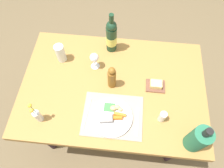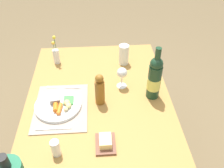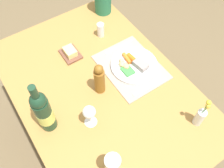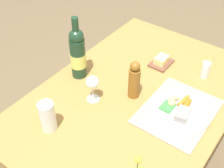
{
  "view_description": "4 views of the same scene",
  "coord_description": "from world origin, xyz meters",
  "px_view_note": "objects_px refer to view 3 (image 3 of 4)",
  "views": [
    {
      "loc": [
        0.06,
        -0.67,
        2.0
      ],
      "look_at": [
        -0.0,
        -0.04,
        0.83
      ],
      "focal_mm": 32.73,
      "sensor_mm": 36.0,
      "label": 1
    },
    {
      "loc": [
        1.02,
        0.01,
        1.74
      ],
      "look_at": [
        -0.07,
        0.08,
        0.81
      ],
      "focal_mm": 38.52,
      "sensor_mm": 36.0,
      "label": 2
    },
    {
      "loc": [
        -0.65,
        0.36,
        1.88
      ],
      "look_at": [
        -0.04,
        -0.05,
        0.78
      ],
      "focal_mm": 40.06,
      "sensor_mm": 36.0,
      "label": 3
    },
    {
      "loc": [
        -0.95,
        -0.55,
        1.75
      ],
      "look_at": [
        -0.08,
        0.09,
        0.81
      ],
      "focal_mm": 48.32,
      "sensor_mm": 36.0,
      "label": 4
    }
  ],
  "objects_px": {
    "dining_table": "(101,94)",
    "flower_vase": "(200,116)",
    "wine_glass": "(89,113)",
    "fork": "(150,87)",
    "salt_shaker": "(101,30)",
    "knife": "(119,47)",
    "wine_bottle": "(43,112)",
    "dinner_plate": "(134,65)",
    "pepper_mill": "(99,79)",
    "butter_dish": "(70,53)",
    "water_tumbler": "(113,166)"
  },
  "relations": [
    {
      "from": "salt_shaker",
      "to": "butter_dish",
      "type": "height_order",
      "value": "salt_shaker"
    },
    {
      "from": "dinner_plate",
      "to": "salt_shaker",
      "type": "xyz_separation_m",
      "value": [
        0.32,
        0.02,
        0.03
      ]
    },
    {
      "from": "wine_bottle",
      "to": "knife",
      "type": "bearing_deg",
      "value": -68.44
    },
    {
      "from": "knife",
      "to": "wine_bottle",
      "type": "relative_size",
      "value": 0.56
    },
    {
      "from": "fork",
      "to": "dining_table",
      "type": "bearing_deg",
      "value": 60.92
    },
    {
      "from": "fork",
      "to": "pepper_mill",
      "type": "relative_size",
      "value": 1.04
    },
    {
      "from": "flower_vase",
      "to": "butter_dish",
      "type": "distance_m",
      "value": 0.8
    },
    {
      "from": "wine_glass",
      "to": "water_tumbler",
      "type": "relative_size",
      "value": 0.97
    },
    {
      "from": "wine_glass",
      "to": "salt_shaker",
      "type": "bearing_deg",
      "value": -37.09
    },
    {
      "from": "pepper_mill",
      "to": "knife",
      "type": "bearing_deg",
      "value": -53.06
    },
    {
      "from": "water_tumbler",
      "to": "salt_shaker",
      "type": "height_order",
      "value": "water_tumbler"
    },
    {
      "from": "dinner_plate",
      "to": "pepper_mill",
      "type": "height_order",
      "value": "pepper_mill"
    },
    {
      "from": "fork",
      "to": "knife",
      "type": "bearing_deg",
      "value": 1.32
    },
    {
      "from": "knife",
      "to": "wine_glass",
      "type": "relative_size",
      "value": 1.36
    },
    {
      "from": "flower_vase",
      "to": "wine_bottle",
      "type": "distance_m",
      "value": 0.74
    },
    {
      "from": "knife",
      "to": "wine_bottle",
      "type": "bearing_deg",
      "value": 112.35
    },
    {
      "from": "wine_bottle",
      "to": "butter_dish",
      "type": "bearing_deg",
      "value": -41.7
    },
    {
      "from": "dinner_plate",
      "to": "fork",
      "type": "bearing_deg",
      "value": 175.71
    },
    {
      "from": "wine_bottle",
      "to": "pepper_mill",
      "type": "relative_size",
      "value": 1.66
    },
    {
      "from": "fork",
      "to": "wine_bottle",
      "type": "bearing_deg",
      "value": 84.49
    },
    {
      "from": "butter_dish",
      "to": "wine_glass",
      "type": "bearing_deg",
      "value": 164.14
    },
    {
      "from": "fork",
      "to": "salt_shaker",
      "type": "xyz_separation_m",
      "value": [
        0.48,
        0.01,
        0.04
      ]
    },
    {
      "from": "dining_table",
      "to": "wine_glass",
      "type": "distance_m",
      "value": 0.27
    },
    {
      "from": "dinner_plate",
      "to": "knife",
      "type": "xyz_separation_m",
      "value": [
        0.17,
        -0.01,
        -0.01
      ]
    },
    {
      "from": "butter_dish",
      "to": "pepper_mill",
      "type": "xyz_separation_m",
      "value": [
        -0.31,
        -0.02,
        0.08
      ]
    },
    {
      "from": "wine_glass",
      "to": "pepper_mill",
      "type": "bearing_deg",
      "value": -45.83
    },
    {
      "from": "dinner_plate",
      "to": "salt_shaker",
      "type": "height_order",
      "value": "salt_shaker"
    },
    {
      "from": "salt_shaker",
      "to": "pepper_mill",
      "type": "height_order",
      "value": "pepper_mill"
    },
    {
      "from": "salt_shaker",
      "to": "knife",
      "type": "bearing_deg",
      "value": -167.37
    },
    {
      "from": "dining_table",
      "to": "dinner_plate",
      "type": "relative_size",
      "value": 4.81
    },
    {
      "from": "dinner_plate",
      "to": "flower_vase",
      "type": "height_order",
      "value": "flower_vase"
    },
    {
      "from": "water_tumbler",
      "to": "pepper_mill",
      "type": "relative_size",
      "value": 0.71
    },
    {
      "from": "wine_bottle",
      "to": "salt_shaker",
      "type": "xyz_separation_m",
      "value": [
        0.38,
        -0.54,
        -0.09
      ]
    },
    {
      "from": "pepper_mill",
      "to": "water_tumbler",
      "type": "bearing_deg",
      "value": 155.24
    },
    {
      "from": "wine_glass",
      "to": "water_tumbler",
      "type": "height_order",
      "value": "water_tumbler"
    },
    {
      "from": "wine_glass",
      "to": "fork",
      "type": "bearing_deg",
      "value": -90.68
    },
    {
      "from": "dinner_plate",
      "to": "salt_shaker",
      "type": "bearing_deg",
      "value": 3.92
    },
    {
      "from": "wine_bottle",
      "to": "dining_table",
      "type": "bearing_deg",
      "value": -82.21
    },
    {
      "from": "knife",
      "to": "flower_vase",
      "type": "xyz_separation_m",
      "value": [
        -0.62,
        -0.04,
        0.06
      ]
    },
    {
      "from": "dining_table",
      "to": "flower_vase",
      "type": "distance_m",
      "value": 0.54
    },
    {
      "from": "flower_vase",
      "to": "wine_glass",
      "type": "bearing_deg",
      "value": 56.24
    },
    {
      "from": "wine_bottle",
      "to": "butter_dish",
      "type": "relative_size",
      "value": 2.62
    },
    {
      "from": "water_tumbler",
      "to": "fork",
      "type": "bearing_deg",
      "value": -58.59
    },
    {
      "from": "dinner_plate",
      "to": "water_tumbler",
      "type": "distance_m",
      "value": 0.6
    },
    {
      "from": "flower_vase",
      "to": "salt_shaker",
      "type": "distance_m",
      "value": 0.78
    },
    {
      "from": "wine_glass",
      "to": "flower_vase",
      "type": "xyz_separation_m",
      "value": [
        -0.29,
        -0.44,
        -0.03
      ]
    },
    {
      "from": "dinner_plate",
      "to": "knife",
      "type": "distance_m",
      "value": 0.17
    },
    {
      "from": "butter_dish",
      "to": "salt_shaker",
      "type": "bearing_deg",
      "value": -81.15
    },
    {
      "from": "flower_vase",
      "to": "wine_bottle",
      "type": "relative_size",
      "value": 0.64
    },
    {
      "from": "dinner_plate",
      "to": "flower_vase",
      "type": "bearing_deg",
      "value": -173.01
    }
  ]
}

